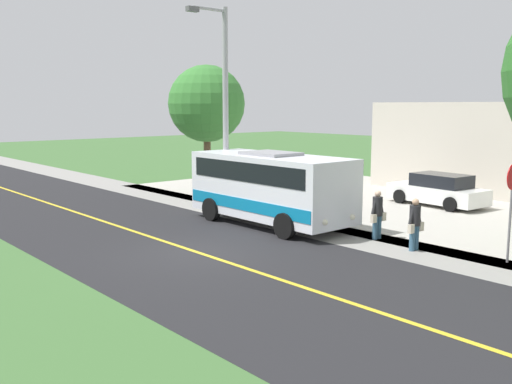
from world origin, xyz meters
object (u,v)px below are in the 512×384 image
object	(u,v)px
stop_sign	(512,196)
tree_curbside	(207,104)
pedestrian_with_bags	(415,223)
parked_car_near	(438,190)
shuttle_bus_front	(271,185)
street_light_pole	(223,102)
pedestrian_waiting	(377,213)

from	to	relation	value
stop_sign	tree_curbside	bearing A→B (deg)	-94.54
pedestrian_with_bags	parked_car_near	xyz separation A→B (m)	(-7.87, -4.01, -0.19)
parked_car_near	shuttle_bus_front	bearing A→B (deg)	-12.26
stop_sign	parked_car_near	distance (m)	9.73
street_light_pole	parked_car_near	size ratio (longest dim) A/B	1.87
shuttle_bus_front	pedestrian_with_bags	xyz separation A→B (m)	(-0.70, 5.87, -0.65)
pedestrian_waiting	parked_car_near	world-z (taller)	pedestrian_waiting
street_light_pole	parked_car_near	bearing A→B (deg)	147.98
pedestrian_with_bags	tree_curbside	world-z (taller)	tree_curbside
shuttle_bus_front	pedestrian_with_bags	world-z (taller)	shuttle_bus_front
pedestrian_waiting	street_light_pole	xyz separation A→B (m)	(0.77, -7.45, 3.75)
pedestrian_waiting	parked_car_near	distance (m)	7.83
pedestrian_waiting	tree_curbside	bearing A→B (deg)	-98.24
tree_curbside	pedestrian_waiting	bearing A→B (deg)	81.76
pedestrian_with_bags	street_light_pole	xyz separation A→B (m)	(0.38, -9.17, 3.76)
shuttle_bus_front	parked_car_near	world-z (taller)	shuttle_bus_front
pedestrian_waiting	stop_sign	distance (m)	4.47
parked_car_near	stop_sign	bearing A→B (deg)	43.18
shuttle_bus_front	tree_curbside	size ratio (longest dim) A/B	1.05
shuttle_bus_front	pedestrian_with_bags	size ratio (longest dim) A/B	4.17
street_light_pole	tree_curbside	size ratio (longest dim) A/B	1.30
stop_sign	pedestrian_waiting	bearing A→B (deg)	-84.07
shuttle_bus_front	pedestrian_waiting	distance (m)	4.34
pedestrian_waiting	stop_sign	xyz separation A→B (m)	(-0.45, 4.31, 1.07)
street_light_pole	tree_curbside	distance (m)	5.26
pedestrian_with_bags	pedestrian_waiting	world-z (taller)	pedestrian_waiting
street_light_pole	tree_curbside	world-z (taller)	street_light_pole
shuttle_bus_front	stop_sign	size ratio (longest dim) A/B	2.38
shuttle_bus_front	tree_curbside	xyz separation A→B (m)	(-2.84, -7.92, 3.04)
pedestrian_with_bags	street_light_pole	bearing A→B (deg)	-87.61
tree_curbside	stop_sign	bearing A→B (deg)	85.46
pedestrian_with_bags	parked_car_near	world-z (taller)	pedestrian_with_bags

